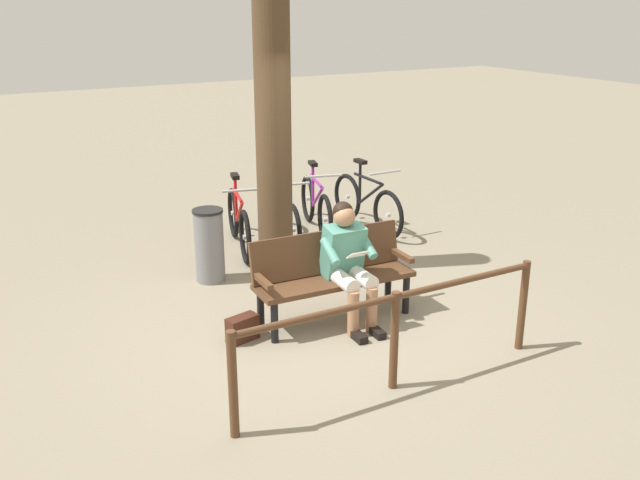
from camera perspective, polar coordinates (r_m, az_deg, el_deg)
ground_plane at (r=6.89m, az=-0.07°, el=-7.09°), size 40.00×40.00×0.00m
bench at (r=6.91m, az=0.93°, el=-2.42°), size 1.62×0.56×0.87m
person_reading at (r=6.76m, az=2.28°, el=-1.50°), size 0.50×0.78×1.20m
handbag at (r=6.64m, az=-6.30°, el=-7.13°), size 0.32×0.20×0.24m
tree_trunk at (r=7.81m, az=-3.81°, el=9.64°), size 0.40×0.40×3.52m
litter_bin at (r=7.94m, az=-8.95°, el=-0.43°), size 0.34×0.34×0.83m
bicycle_purple at (r=9.67m, az=3.81°, el=2.98°), size 0.48×1.68×0.94m
bicycle_silver at (r=9.51m, az=-0.32°, el=2.74°), size 0.61×1.63×0.94m
bicycle_black at (r=9.11m, az=-3.06°, el=1.97°), size 0.52×1.66×0.94m
bicycle_green at (r=8.90m, az=-6.59°, el=1.45°), size 0.58×1.64×0.94m
railing_fence at (r=5.67m, az=6.08°, el=-6.68°), size 2.86×0.09×0.85m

